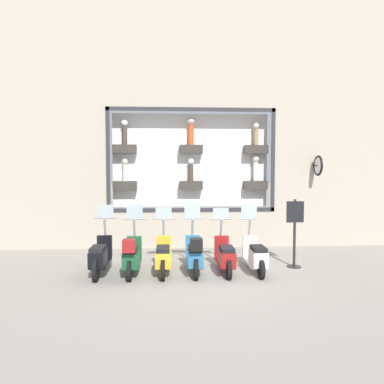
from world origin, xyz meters
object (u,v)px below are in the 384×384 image
Objects in this scene: shop_sign_post at (295,230)px; scooter_red_1 at (225,256)px; scooter_green_4 at (132,256)px; scooter_black_5 at (100,257)px; scooter_white_0 at (256,256)px; scooter_yellow_3 at (163,257)px; scooter_teal_2 at (195,255)px.

scooter_red_1 is at bearing 102.78° from shop_sign_post.
scooter_black_5 is (0.07, 0.76, -0.02)m from scooter_green_4.
scooter_green_4 reaches higher than scooter_white_0.
scooter_green_4 reaches higher than scooter_yellow_3.
scooter_teal_2 is (-0.05, 0.76, 0.06)m from scooter_red_1.
scooter_green_4 is 4.20m from shop_sign_post.
scooter_teal_2 is at bearing 92.14° from scooter_white_0.
scooter_teal_2 is 1.00× the size of scooter_green_4.
scooter_yellow_3 is 1.01× the size of shop_sign_post.
scooter_red_1 is (-0.00, 0.76, -0.00)m from scooter_white_0.
scooter_teal_2 is 1.51m from scooter_green_4.
scooter_red_1 is 2.27m from scooter_green_4.
scooter_white_0 reaches higher than scooter_red_1.
scooter_teal_2 reaches higher than scooter_green_4.
shop_sign_post is (0.41, -4.90, 0.52)m from scooter_black_5.
scooter_green_4 reaches higher than scooter_red_1.
scooter_green_4 is (-0.06, 0.76, 0.04)m from scooter_yellow_3.
shop_sign_post is (0.48, -2.63, 0.49)m from scooter_teal_2.
scooter_yellow_3 is (0.06, 0.76, -0.05)m from scooter_teal_2.
scooter_red_1 is 3.03m from scooter_black_5.
scooter_black_5 is at bearing 89.90° from scooter_white_0.
scooter_white_0 is 1.01× the size of shop_sign_post.
scooter_black_5 is at bearing 89.76° from scooter_yellow_3.
scooter_teal_2 is at bearing 94.04° from scooter_red_1.
scooter_red_1 is at bearing -88.55° from scooter_green_4.
scooter_yellow_3 is 0.76m from scooter_green_4.
scooter_red_1 is 1.00× the size of scooter_green_4.
shop_sign_post reaches higher than scooter_white_0.
scooter_yellow_3 is at bearing -90.24° from scooter_black_5.
scooter_red_1 is at bearing 90.24° from scooter_white_0.
scooter_red_1 is 1.01× the size of shop_sign_post.
scooter_black_5 is at bearing 89.81° from scooter_red_1.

